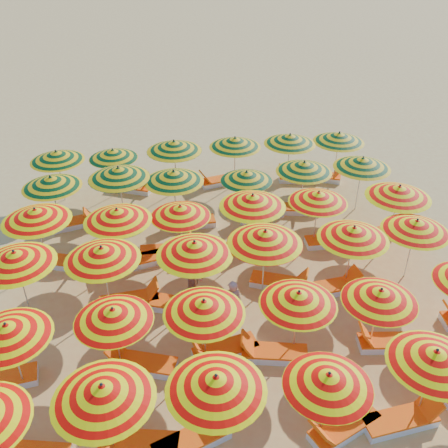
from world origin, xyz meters
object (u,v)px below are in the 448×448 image
Objects in this scene: lounger_2 at (194,440)px; lounger_16 at (66,262)px; umbrella_14 at (195,248)px; lounger_29 at (298,178)px; umbrella_4 at (435,357)px; beachgoer_b at (197,274)px; umbrella_30 at (57,156)px; lounger_22 at (75,222)px; umbrella_17 at (416,226)px; umbrella_7 at (113,315)px; beachgoer_a at (232,303)px; lounger_21 at (370,236)px; umbrella_35 at (339,137)px; umbrella_1 at (103,392)px; umbrella_13 at (102,254)px; lounger_20 at (331,240)px; umbrella_29 at (363,163)px; lounger_4 at (401,420)px; lounger_7 at (141,363)px; lounger_24 at (190,222)px; umbrella_26 at (174,176)px; umbrella_31 at (113,154)px; umbrella_9 at (299,298)px; lounger_14 at (280,282)px; umbrella_6 at (7,331)px; lounger_25 at (259,215)px; umbrella_25 at (119,173)px; lounger_27 at (133,187)px; lounger_12 at (131,300)px; umbrella_10 at (380,295)px; umbrella_32 at (174,146)px; umbrella_2 at (216,383)px; lounger_8 at (224,350)px; umbrella_12 at (15,258)px; lounger_18 at (167,251)px; lounger_15 at (332,287)px; lounger_28 at (220,181)px; umbrella_34 at (290,139)px; umbrella_22 at (318,197)px; lounger_3 at (343,427)px; lounger_26 at (287,208)px; umbrella_33 at (235,142)px; umbrella_16 at (354,233)px; lounger_30 at (321,176)px; lounger_9 at (272,353)px; umbrella_20 at (180,211)px; umbrella_23 at (399,192)px; lounger_17 at (139,261)px; lounger_13 at (180,305)px; umbrella_28 at (304,167)px; umbrella_19 at (117,215)px; lounger_23 at (108,220)px; umbrella_15 at (265,237)px; umbrella_8 at (204,307)px; umbrella_18 at (36,215)px.

lounger_2 and lounger_16 have the same top height.
lounger_29 is (5.09, 7.12, -1.85)m from umbrella_14.
beachgoer_b is (-4.57, 5.02, -1.14)m from umbrella_4.
umbrella_30 is 2.77m from lounger_22.
umbrella_17 is at bearing 2.62° from umbrella_14.
umbrella_7 is 1.54× the size of beachgoer_a.
lounger_21 and lounger_29 have the same top height.
umbrella_1 is at bearing -127.89° from umbrella_35.
umbrella_13 reaches higher than lounger_20.
umbrella_29 reaches higher than lounger_29.
umbrella_7 is 1.28× the size of lounger_4.
lounger_7 and lounger_24 have the same top height.
umbrella_31 is (-2.20, 2.64, -0.19)m from umbrella_26.
umbrella_9 reaches higher than lounger_14.
umbrella_6 is 11.45m from umbrella_17.
beachgoer_a reaches higher than lounger_25.
lounger_27 is (0.29, 2.41, -1.89)m from umbrella_25.
lounger_7 is 1.03× the size of lounger_12.
umbrella_32 reaches higher than umbrella_10.
lounger_21 is at bearing 47.36° from umbrella_2.
lounger_8 is at bearing 149.23° from umbrella_4.
umbrella_9 is at bearing -19.50° from umbrella_12.
lounger_18 is 0.97× the size of lounger_29.
umbrella_35 is 7.66m from lounger_15.
umbrella_14 is 6.56m from lounger_22.
lounger_4 is 12.33m from lounger_28.
lounger_12 is at bearing -133.81° from umbrella_34.
umbrella_2 is 8.32m from umbrella_22.
lounger_4 and lounger_29 have the same top height.
lounger_3 and lounger_7 have the same top height.
umbrella_33 is at bearing 136.67° from lounger_26.
umbrella_16 reaches higher than beachgoer_b.
umbrella_16 is at bearing -79.26° from lounger_30.
umbrella_7 is at bearing 61.66° from lounger_29.
beachgoer_b reaches higher than lounger_9.
umbrella_10 is 6.61m from umbrella_20.
umbrella_23 reaches higher than umbrella_33.
lounger_3 and lounger_28 have the same top height.
lounger_15 is at bearing 96.50° from umbrella_4.
umbrella_35 is 1.22× the size of lounger_17.
beachgoer_a is (1.40, -0.77, 0.59)m from lounger_13.
umbrella_2 is 10.23m from umbrella_28.
umbrella_19 is 1.22× the size of lounger_21.
lounger_23 and lounger_29 have the same top height.
umbrella_35 is 10.99m from lounger_12.
umbrella_8 is at bearing -129.77° from umbrella_15.
lounger_2 is (-0.33, -6.90, -1.65)m from umbrella_20.
umbrella_12 is at bearing -94.42° from umbrella_18.
umbrella_32 reaches higher than lounger_14.
lounger_25 is 1.01× the size of lounger_29.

